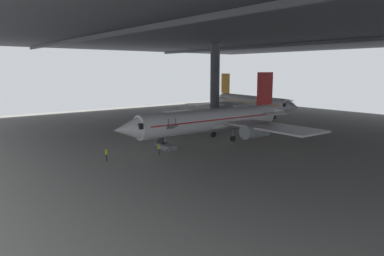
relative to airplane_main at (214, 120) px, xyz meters
name	(u,v)px	position (x,y,z in m)	size (l,w,h in m)	color
ground_plane	(215,141)	(0.49, -0.20, -3.28)	(110.00, 110.00, 0.00)	gray
hangar_structure	(275,32)	(0.39, 13.55, 14.05)	(121.00, 99.00, 17.98)	#4C4F54
airplane_main	(214,120)	(0.00, 0.00, 0.00)	(31.90, 33.13, 10.54)	white
boarding_stairs	(166,144)	(0.25, -9.25, -2.56)	(4.04, 1.61, 4.46)	slate
crew_worker_near_nose	(106,153)	(1.31, -18.68, -2.30)	(0.54, 0.28, 1.71)	#232838
crew_worker_by_stairs	(159,148)	(2.68, -12.00, -2.31)	(0.48, 0.38, 1.69)	#232838
airplane_distant	(250,102)	(-18.18, 28.32, -0.11)	(31.00, 30.22, 9.96)	white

